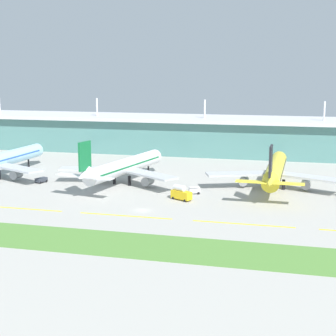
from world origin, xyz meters
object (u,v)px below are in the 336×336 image
object	(u,v)px
fuel_truck	(181,193)
baggage_cart	(194,190)
airliner_near_middle	(124,167)
pushback_tug	(41,180)
airliner_far_middle	(275,171)

from	to	relation	value
fuel_truck	baggage_cart	size ratio (longest dim) A/B	1.88
airliner_near_middle	baggage_cart	xyz separation A→B (m)	(28.47, -9.51, -5.18)
airliner_near_middle	pushback_tug	distance (m)	31.68
airliner_near_middle	fuel_truck	distance (m)	32.07
pushback_tug	baggage_cart	xyz separation A→B (m)	(59.22, -4.07, 0.16)
airliner_near_middle	pushback_tug	xyz separation A→B (m)	(-30.75, -5.43, -5.34)
airliner_far_middle	pushback_tug	bearing A→B (deg)	-172.25
fuel_truck	pushback_tug	size ratio (longest dim) A/B	1.53
fuel_truck	airliner_far_middle	bearing A→B (deg)	40.71
airliner_far_middle	airliner_near_middle	bearing A→B (deg)	-173.54
airliner_far_middle	pushback_tug	distance (m)	86.27
fuel_truck	pushback_tug	bearing A→B (deg)	166.97
pushback_tug	baggage_cart	distance (m)	59.36
airliner_far_middle	pushback_tug	size ratio (longest dim) A/B	12.21
airliner_near_middle	airliner_far_middle	bearing A→B (deg)	6.46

